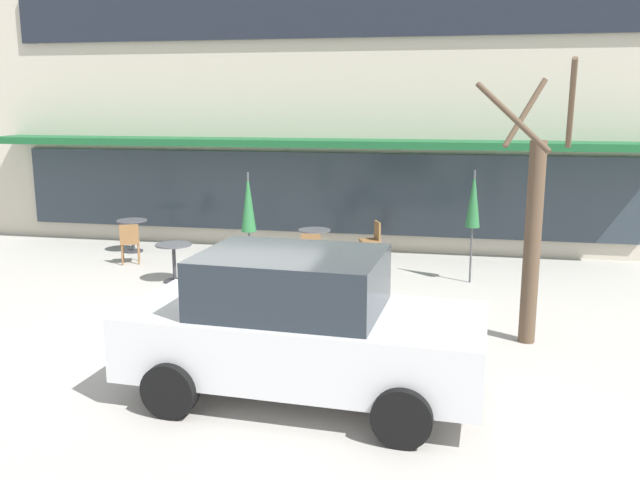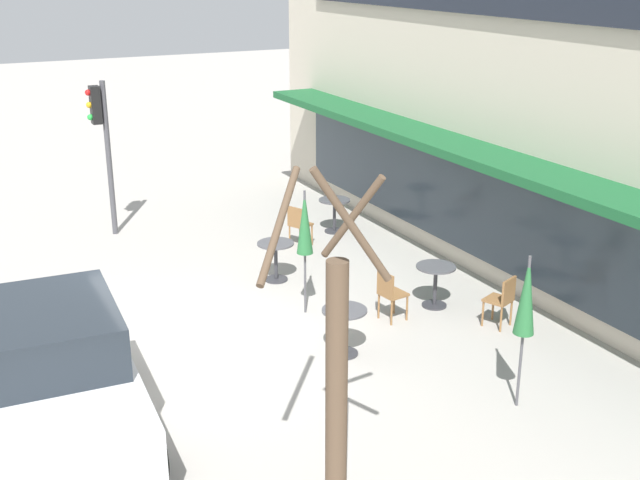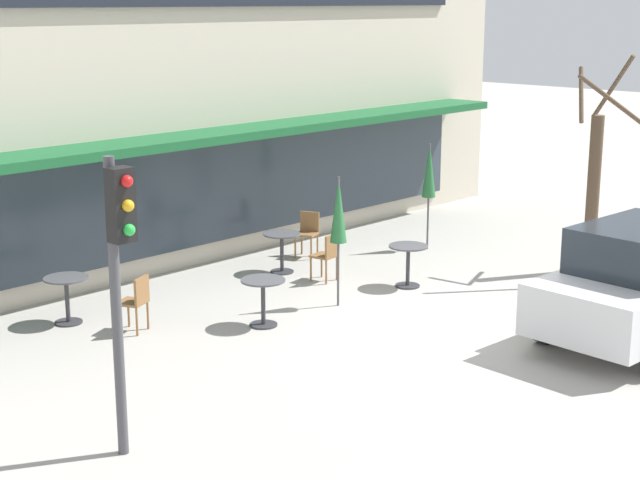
% 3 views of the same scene
% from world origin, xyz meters
% --- Properties ---
extents(ground_plane, '(80.00, 80.00, 0.00)m').
position_xyz_m(ground_plane, '(0.00, 0.00, 0.00)').
color(ground_plane, '#ADA8A0').
extents(cafe_table_near_wall, '(0.70, 0.70, 0.76)m').
position_xyz_m(cafe_table_near_wall, '(-2.01, 2.38, 0.52)').
color(cafe_table_near_wall, '#333338').
rests_on(cafe_table_near_wall, ground).
extents(cafe_table_streetside, '(0.70, 0.70, 0.76)m').
position_xyz_m(cafe_table_streetside, '(1.26, 2.08, 0.52)').
color(cafe_table_streetside, '#333338').
rests_on(cafe_table_streetside, ground).
extents(cafe_table_by_tree, '(0.70, 0.70, 0.76)m').
position_xyz_m(cafe_table_by_tree, '(0.37, 4.39, 0.52)').
color(cafe_table_by_tree, '#333338').
rests_on(cafe_table_by_tree, ground).
extents(cafe_table_mid_patio, '(0.70, 0.70, 0.76)m').
position_xyz_m(cafe_table_mid_patio, '(-4.06, 4.72, 0.52)').
color(cafe_table_mid_patio, '#333338').
rests_on(cafe_table_mid_patio, ground).
extents(patio_umbrella_green_folded, '(0.28, 0.28, 2.20)m').
position_xyz_m(patio_umbrella_green_folded, '(-0.43, 2.23, 1.63)').
color(patio_umbrella_green_folded, '#4C4C51').
rests_on(patio_umbrella_green_folded, ground).
extents(patio_umbrella_cream_folded, '(0.28, 0.28, 2.20)m').
position_xyz_m(patio_umbrella_cream_folded, '(3.67, 3.48, 1.63)').
color(patio_umbrella_cream_folded, '#4C4C51').
rests_on(patio_umbrella_cream_folded, ground).
extents(cafe_chair_0, '(0.52, 0.52, 0.89)m').
position_xyz_m(cafe_chair_0, '(1.58, 4.88, 0.53)').
color(cafe_chair_0, olive).
rests_on(cafe_chair_0, ground).
extents(cafe_chair_1, '(0.53, 0.53, 0.89)m').
position_xyz_m(cafe_chair_1, '(-3.55, 3.59, 0.53)').
color(cafe_chair_1, olive).
rests_on(cafe_chair_1, ground).
extents(cafe_chair_2, '(0.45, 0.45, 0.89)m').
position_xyz_m(cafe_chair_2, '(0.52, 3.36, 0.53)').
color(cafe_chair_2, olive).
rests_on(cafe_chair_2, ground).
extents(parked_sedan, '(4.30, 2.20, 1.76)m').
position_xyz_m(parked_sedan, '(1.59, -2.23, 0.88)').
color(parked_sedan, silver).
rests_on(parked_sedan, ground).
extents(street_tree, '(1.39, 1.41, 4.05)m').
position_xyz_m(street_tree, '(4.43, 0.24, 1.72)').
color(street_tree, brown).
rests_on(street_tree, ground).
extents(traffic_light_pole, '(0.26, 0.44, 3.40)m').
position_xyz_m(traffic_light_pole, '(-6.17, 0.18, 2.30)').
color(traffic_light_pole, '#47474C').
rests_on(traffic_light_pole, ground).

